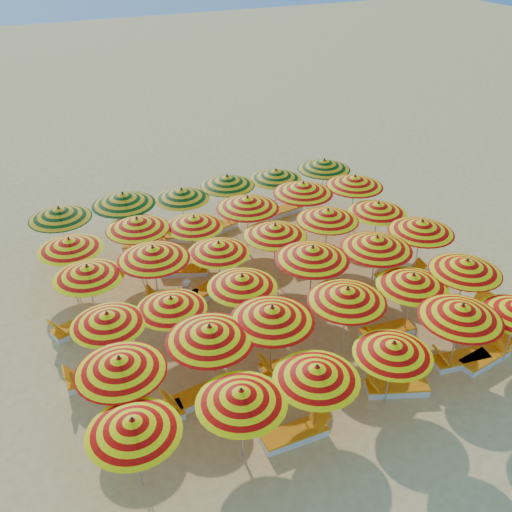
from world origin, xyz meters
The scene contains 59 objects.
ground centered at (0.00, 0.00, 0.00)m, with size 120.00×120.00×0.00m, color #F0BD6B.
umbrella_0 centered at (-5.59, -5.27, 1.97)m, with size 2.54×2.54×2.24m.
umbrella_1 centered at (-3.15, -5.48, 2.00)m, with size 2.33×2.33×2.27m.
umbrella_2 centered at (-1.20, -5.53, 1.99)m, with size 2.41×2.41×2.26m.
umbrella_3 centered at (1.06, -5.51, 1.92)m, with size 2.34×2.34×2.18m.
umbrella_4 centered at (3.46, -5.26, 2.15)m, with size 3.00×3.00×2.44m.
umbrella_6 centered at (-5.41, -3.39, 2.10)m, with size 2.39×2.39×2.39m.
umbrella_7 centered at (-3.05, -3.27, 2.17)m, with size 2.35×2.35×2.46m.
umbrella_8 centered at (-1.26, -3.23, 2.18)m, with size 2.89×2.89×2.48m.
umbrella_9 centered at (1.09, -3.27, 2.13)m, with size 2.44×2.44×2.42m.
umbrella_10 centered at (3.37, -3.33, 2.01)m, with size 2.47×2.47×2.29m.
umbrella_11 centered at (5.27, -3.47, 2.09)m, with size 2.92×2.92×2.37m.
umbrella_12 centered at (-5.26, -1.25, 1.93)m, with size 2.53×2.53×2.19m.
umbrella_13 centered at (-3.47, -1.26, 1.90)m, with size 2.54×2.54×2.16m.
umbrella_14 centered at (-1.24, -1.19, 1.98)m, with size 2.69×2.69×2.25m.
umbrella_15 centered at (1.26, -1.00, 2.21)m, with size 3.10×3.10×2.51m.
umbrella_16 centered at (3.47, -1.30, 2.20)m, with size 3.03×3.03×2.50m.
umbrella_17 centered at (5.61, -0.92, 2.13)m, with size 2.70×2.70×2.42m.
umbrella_18 centered at (-5.32, 1.22, 2.02)m, with size 2.67×2.67×2.29m.
umbrella_19 centered at (-3.25, 1.20, 2.16)m, with size 2.55×2.55×2.46m.
umbrella_20 centered at (-1.12, 1.01, 1.93)m, with size 2.13×2.13×2.19m.
umbrella_21 centered at (0.99, 1.09, 2.05)m, with size 2.81×2.81×2.33m.
umbrella_22 centered at (3.16, 1.22, 2.10)m, with size 2.84×2.84×2.39m.
umbrella_23 centered at (5.26, 1.11, 2.01)m, with size 2.83×2.83×2.28m.
umbrella_24 centered at (-5.54, 3.18, 2.00)m, with size 2.33×2.33×2.27m.
umbrella_25 centered at (-3.18, 3.47, 2.09)m, with size 2.52×2.52×2.37m.
umbrella_26 centered at (-1.25, 3.05, 1.94)m, with size 2.44×2.44×2.21m.
umbrella_27 centered at (0.89, 3.17, 2.19)m, with size 2.55×2.55×2.49m.
umbrella_28 centered at (3.36, 3.41, 2.20)m, with size 2.80×2.80×2.50m.
umbrella_29 centered at (5.59, 3.20, 2.16)m, with size 2.57×2.57×2.45m.
umbrella_30 centered at (-5.51, 5.41, 2.10)m, with size 2.83×2.83×2.39m.
umbrella_31 centered at (-3.20, 5.38, 2.21)m, with size 2.43×2.43×2.52m.
umbrella_32 centered at (-0.96, 5.27, 2.01)m, with size 2.72×2.72×2.29m.
umbrella_33 centered at (1.06, 5.54, 2.08)m, with size 2.76×2.76×2.37m.
umbrella_34 centered at (3.18, 5.39, 2.02)m, with size 2.87×2.87×2.30m.
umbrella_35 centered at (5.41, 5.27, 2.13)m, with size 2.45×2.45×2.42m.
lounger_0 centered at (-1.70, -5.55, 0.15)m, with size 1.74×0.62×0.69m.
lounger_1 centered at (1.56, -5.28, 0.15)m, with size 1.82×1.17×0.69m.
lounger_2 centered at (3.96, -5.14, 0.15)m, with size 1.80×0.83×0.69m.
lounger_3 centered at (4.73, -5.39, 0.15)m, with size 1.80×0.83×0.69m.
lounger_4 centered at (-4.91, -3.49, 0.15)m, with size 1.75×0.64×0.69m.
lounger_5 centered at (-3.65, -3.32, 0.15)m, with size 1.79×0.80×0.69m.
lounger_6 centered at (-0.75, -3.30, 0.15)m, with size 1.79×0.80×0.69m.
lounger_7 centered at (2.77, -3.15, 0.15)m, with size 1.78×0.73×0.69m.
lounger_8 centered at (5.87, -3.50, 0.15)m, with size 1.81×0.89×0.69m.
lounger_9 centered at (-5.86, -1.40, 0.15)m, with size 1.75×0.62×0.69m.
lounger_10 centered at (-0.64, -0.95, 0.15)m, with size 1.78×0.72×0.69m.
lounger_11 centered at (2.88, -1.46, 0.15)m, with size 1.82×1.03×0.69m.
lounger_12 centered at (5.11, -0.83, 0.15)m, with size 1.81×0.89×0.69m.
lounger_13 centered at (-5.91, 1.16, 0.15)m, with size 1.83×1.09×0.69m.
lounger_14 centered at (-2.75, 1.31, 0.15)m, with size 1.82×0.97×0.69m.
lounger_15 centered at (-1.71, 1.20, 0.15)m, with size 1.82×1.24×0.69m.
lounger_16 centered at (2.66, 1.37, 0.15)m, with size 1.77×0.72×0.69m.
lounger_17 centered at (-1.75, 2.83, 0.15)m, with size 1.82×1.19×0.69m.
lounger_18 centered at (-2.60, 5.30, 0.15)m, with size 1.82×0.93×0.69m.
lounger_19 centered at (-1.55, 5.48, 0.15)m, with size 1.82×1.17×0.69m.
lounger_20 centered at (0.46, 5.30, 0.15)m, with size 1.83×1.08×0.69m.
lounger_21 centered at (3.78, 5.61, 0.15)m, with size 1.80×0.84×0.69m.
beachgoer_a centered at (-2.52, 0.24, 0.78)m, with size 0.57×0.37×1.56m, color tan.
Camera 1 is at (-6.78, -14.10, 11.48)m, focal length 40.00 mm.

